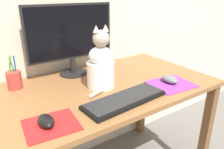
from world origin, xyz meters
The scene contains 9 objects.
desk centered at (0.00, 0.00, 0.62)m, with size 1.35×0.69×0.71m.
monitor centered at (0.00, 0.25, 0.95)m, with size 0.53×0.17×0.42m.
keyboard centered at (0.04, -0.22, 0.73)m, with size 0.42×0.17×0.02m.
mousepad_left centered at (-0.31, -0.21, 0.72)m, with size 0.22×0.19×0.00m.
mousepad_right centered at (0.38, -0.20, 0.72)m, with size 0.24×0.22×0.00m.
computer_mouse_left centered at (-0.32, -0.21, 0.74)m, with size 0.06×0.10×0.04m.
computer_mouse_right centered at (0.38, -0.18, 0.74)m, with size 0.07×0.10×0.04m.
cat centered at (0.04, -0.01, 0.84)m, with size 0.20×0.18×0.33m.
pen_cup centered at (-0.35, 0.23, 0.76)m, with size 0.08×0.08×0.18m.
Camera 1 is at (-0.51, -0.93, 1.20)m, focal length 35.00 mm.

